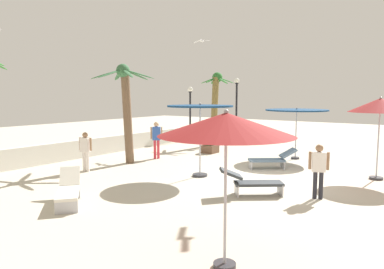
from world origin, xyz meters
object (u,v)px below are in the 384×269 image
at_px(palm_tree_1, 215,100).
at_px(lounge_chair_1, 69,189).
at_px(patio_umbrella_2, 226,125).
at_px(patio_umbrella_1, 297,112).
at_px(guest_2, 85,148).
at_px(guest_0, 156,136).
at_px(patio_umbrella_0, 200,111).
at_px(lounge_chair_2, 272,159).
at_px(lamp_post_0, 190,110).
at_px(palm_tree_2, 126,101).
at_px(patio_umbrella_3, 380,106).
at_px(planter, 210,145).
at_px(seagull_0, 202,41).
at_px(lamp_post_1, 236,107).
at_px(guest_1, 319,166).
at_px(lounge_chair_0, 251,181).

height_order(palm_tree_1, lounge_chair_1, palm_tree_1).
bearing_deg(lounge_chair_1, patio_umbrella_2, -97.10).
xyz_separation_m(patio_umbrella_1, guest_2, (-7.35, 5.64, -1.27)).
height_order(patio_umbrella_2, guest_0, patio_umbrella_2).
relative_size(patio_umbrella_0, lounge_chair_2, 1.47).
height_order(lamp_post_0, lounge_chair_2, lamp_post_0).
height_order(palm_tree_2, lounge_chair_1, palm_tree_2).
distance_m(patio_umbrella_3, lamp_post_0, 12.34).
bearing_deg(lounge_chair_2, patio_umbrella_2, -162.57).
xyz_separation_m(patio_umbrella_1, planter, (-0.84, 4.14, -1.80)).
bearing_deg(palm_tree_1, seagull_0, 178.20).
xyz_separation_m(patio_umbrella_2, guest_0, (7.19, 7.84, -1.40)).
bearing_deg(patio_umbrella_1, lamp_post_1, 55.53).
bearing_deg(seagull_0, patio_umbrella_1, -93.60).
height_order(guest_2, planter, guest_2).
bearing_deg(seagull_0, guest_0, -177.07).
bearing_deg(guest_0, lounge_chair_1, -158.62).
relative_size(palm_tree_1, lounge_chair_2, 2.36).
distance_m(patio_umbrella_0, lounge_chair_2, 3.74).
bearing_deg(lounge_chair_1, planter, 8.68).
xyz_separation_m(patio_umbrella_0, lamp_post_1, (8.83, 3.31, -0.14)).
relative_size(patio_umbrella_3, palm_tree_2, 0.68).
relative_size(patio_umbrella_0, palm_tree_1, 0.62).
bearing_deg(lounge_chair_1, lamp_post_1, 9.26).
height_order(palm_tree_2, seagull_0, seagull_0).
xyz_separation_m(patio_umbrella_2, guest_1, (5.01, -0.12, -1.50)).
xyz_separation_m(palm_tree_2, guest_1, (-0.51, -8.18, -1.73)).
distance_m(guest_0, guest_2, 3.71).
bearing_deg(lamp_post_0, guest_1, -128.35).
distance_m(patio_umbrella_0, lounge_chair_0, 3.44).
bearing_deg(lounge_chair_1, patio_umbrella_1, -14.89).
xyz_separation_m(patio_umbrella_2, lounge_chair_1, (0.66, 5.28, -2.05)).
bearing_deg(patio_umbrella_0, palm_tree_2, 88.12).
height_order(palm_tree_1, lamp_post_0, palm_tree_1).
relative_size(lamp_post_1, lounge_chair_2, 2.19).
relative_size(palm_tree_1, seagull_0, 3.93).
xyz_separation_m(patio_umbrella_3, guest_1, (-3.58, 0.99, -1.63)).
distance_m(guest_2, seagull_0, 9.15).
xyz_separation_m(lounge_chair_2, guest_2, (-4.65, 5.65, 0.51)).
bearing_deg(lamp_post_0, lounge_chair_0, -135.95).
relative_size(patio_umbrella_0, patio_umbrella_2, 0.98).
relative_size(lounge_chair_0, planter, 2.11).
relative_size(patio_umbrella_2, lamp_post_1, 0.68).
distance_m(patio_umbrella_0, patio_umbrella_3, 6.19).
bearing_deg(patio_umbrella_1, lounge_chair_1, 165.11).
relative_size(lounge_chair_0, guest_0, 1.05).
bearing_deg(planter, lounge_chair_0, -138.35).
xyz_separation_m(patio_umbrella_0, lounge_chair_1, (-4.74, 1.10, -1.97)).
xyz_separation_m(palm_tree_2, lounge_chair_2, (2.62, -5.51, -2.27)).
bearing_deg(palm_tree_1, palm_tree_2, 179.47).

